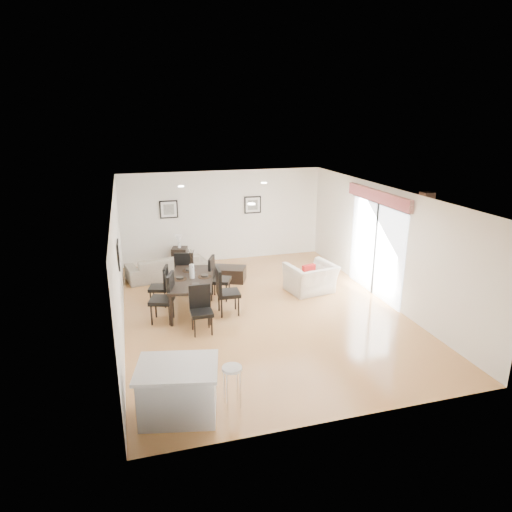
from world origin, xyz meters
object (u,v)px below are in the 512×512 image
object	(u,v)px
dining_chair_efar	(216,276)
dining_chair_head	(201,306)
sofa	(167,267)
dining_chair_wfar	(162,284)
side_table	(180,257)
dining_chair_enear	(224,289)
coffee_table	(227,274)
dining_chair_wnear	(166,295)
armchair	(311,278)
bar_stool	(232,373)
dining_table	(192,281)
kitchen_island	(178,390)
dining_chair_foot	(185,270)

from	to	relation	value
dining_chair_efar	dining_chair_head	world-z (taller)	dining_chair_efar
sofa	dining_chair_wfar	size ratio (longest dim) A/B	2.24
side_table	dining_chair_wfar	bearing A→B (deg)	-104.90
dining_chair_enear	coffee_table	distance (m)	2.16
sofa	dining_chair_wfar	distance (m)	1.91
dining_chair_enear	side_table	bearing A→B (deg)	11.20
dining_chair_wnear	dining_chair_wfar	world-z (taller)	dining_chair_wnear
armchair	side_table	size ratio (longest dim) A/B	1.96
dining_chair_enear	bar_stool	size ratio (longest dim) A/B	1.61
armchair	dining_chair_wnear	world-z (taller)	dining_chair_wnear
dining_table	armchair	bearing A→B (deg)	17.38
coffee_table	kitchen_island	world-z (taller)	kitchen_island
dining_chair_head	dining_chair_foot	xyz separation A→B (m)	(-0.02, 2.25, 0.04)
dining_chair_wfar	bar_stool	distance (m)	4.25
sofa	dining_chair_foot	distance (m)	1.27
dining_chair_foot	dining_chair_head	bearing A→B (deg)	105.56
dining_table	side_table	bearing A→B (deg)	100.99
kitchen_island	bar_stool	distance (m)	0.83
dining_table	side_table	xyz separation A→B (m)	(0.08, 3.16, -0.40)
dining_chair_wnear	dining_chair_wfar	size ratio (longest dim) A/B	1.15
dining_table	dining_chair_wfar	bearing A→B (deg)	158.67
kitchen_island	dining_chair_wnear	bearing A→B (deg)	99.93
dining_chair_wnear	coffee_table	xyz separation A→B (m)	(1.79, 2.09, -0.42)
dining_chair_enear	dining_chair_head	size ratio (longest dim) A/B	1.10
dining_chair_head	coffee_table	world-z (taller)	dining_chair_head
dining_chair_head	sofa	bearing A→B (deg)	96.81
dining_chair_wfar	dining_chair_head	distance (m)	1.69
dining_chair_wnear	dining_chair_enear	world-z (taller)	dining_chair_wnear
dining_chair_foot	coffee_table	bearing A→B (deg)	-142.58
side_table	kitchen_island	bearing A→B (deg)	-96.96
dining_table	bar_stool	size ratio (longest dim) A/B	2.95
dining_chair_head	side_table	xyz separation A→B (m)	(0.08, 4.29, -0.26)
dining_chair_wnear	dining_chair_head	distance (m)	0.91
side_table	bar_stool	bearing A→B (deg)	-90.29
sofa	dining_chair_head	bearing A→B (deg)	86.39
dining_chair_enear	kitchen_island	size ratio (longest dim) A/B	0.81
sofa	side_table	xyz separation A→B (m)	(0.46, 0.84, -0.03)
dining_chair_wfar	bar_stool	bearing A→B (deg)	24.58
side_table	kitchen_island	distance (m)	6.97
dining_chair_head	coffee_table	bearing A→B (deg)	67.68
dining_table	coffee_table	distance (m)	2.04
dining_chair_wnear	kitchen_island	world-z (taller)	dining_chair_wnear
dining_chair_foot	dining_chair_wnear	bearing A→B (deg)	84.03
bar_stool	dining_chair_enear	bearing A→B (deg)	79.90
kitchen_island	armchair	bearing A→B (deg)	59.20
coffee_table	dining_table	bearing A→B (deg)	-102.49
dining_chair_efar	side_table	distance (m)	2.75
kitchen_island	bar_stool	bearing A→B (deg)	12.20
dining_chair_efar	side_table	xyz separation A→B (m)	(-0.57, 2.67, -0.30)
side_table	dining_chair_enear	bearing A→B (deg)	-81.26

